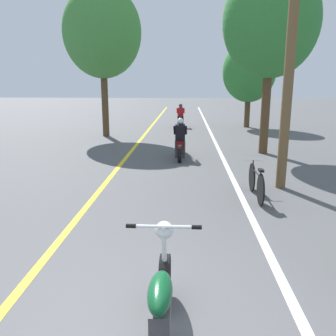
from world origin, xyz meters
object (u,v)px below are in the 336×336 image
at_px(roadside_tree_right_near, 271,22).
at_px(roadside_tree_right_far, 249,71).
at_px(motorcycle_foreground, 161,307).
at_px(roadside_tree_left, 102,32).
at_px(motorcycle_rider_lead, 180,143).
at_px(utility_pole, 290,57).
at_px(motorcycle_rider_far, 180,118).
at_px(bicycle_parked, 256,182).

xyz_separation_m(roadside_tree_right_near, roadside_tree_right_far, (0.70, 8.10, -1.42)).
distance_m(roadside_tree_right_near, motorcycle_foreground, 11.55).
xyz_separation_m(roadside_tree_right_near, roadside_tree_left, (-6.88, 4.06, 0.23)).
bearing_deg(motorcycle_rider_lead, utility_pole, -53.53).
bearing_deg(motorcycle_rider_far, roadside_tree_left, -133.51).
relative_size(roadside_tree_right_far, bicycle_parked, 2.88).
bearing_deg(utility_pole, motorcycle_rider_far, 102.43).
height_order(motorcycle_rider_far, bicycle_parked, motorcycle_rider_far).
xyz_separation_m(roadside_tree_right_near, motorcycle_rider_far, (-3.24, 7.88, -4.11)).
xyz_separation_m(motorcycle_rider_lead, bicycle_parked, (1.82, -4.40, -0.15)).
bearing_deg(roadside_tree_right_near, motorcycle_foreground, -106.98).
xyz_separation_m(roadside_tree_left, bicycle_parked, (5.59, -9.49, -4.50)).
bearing_deg(motorcycle_rider_far, bicycle_parked, -81.65).
bearing_deg(motorcycle_rider_lead, motorcycle_foreground, -90.19).
bearing_deg(roadside_tree_left, utility_pole, -53.52).
relative_size(roadside_tree_right_near, motorcycle_foreground, 3.08).
relative_size(motorcycle_rider_lead, bicycle_parked, 1.17).
distance_m(roadside_tree_left, motorcycle_rider_far, 6.83).
bearing_deg(motorcycle_rider_far, motorcycle_rider_lead, -89.14).
distance_m(utility_pole, roadside_tree_right_far, 12.72).
bearing_deg(roadside_tree_right_far, roadside_tree_left, -151.94).
relative_size(motorcycle_foreground, bicycle_parked, 1.23).
distance_m(motorcycle_foreground, bicycle_parked, 5.20).
height_order(roadside_tree_right_far, bicycle_parked, roadside_tree_right_far).
height_order(roadside_tree_right_far, motorcycle_foreground, roadside_tree_right_far).
bearing_deg(bicycle_parked, motorcycle_rider_lead, 112.50).
height_order(roadside_tree_left, motorcycle_rider_lead, roadside_tree_left).
bearing_deg(bicycle_parked, roadside_tree_left, 120.49).
distance_m(roadside_tree_right_near, motorcycle_rider_lead, 5.26).
distance_m(roadside_tree_right_near, roadside_tree_left, 7.99).
relative_size(roadside_tree_left, bicycle_parked, 4.04).
height_order(motorcycle_foreground, motorcycle_rider_lead, motorcycle_rider_lead).
height_order(utility_pole, motorcycle_rider_lead, utility_pole).
height_order(roadside_tree_right_near, roadside_tree_right_far, roadside_tree_right_near).
relative_size(roadside_tree_left, motorcycle_rider_lead, 3.46).
relative_size(motorcycle_rider_lead, motorcycle_rider_far, 0.96).
distance_m(roadside_tree_left, motorcycle_foreground, 15.47).
height_order(roadside_tree_right_near, roadside_tree_left, roadside_tree_left).
distance_m(roadside_tree_right_far, roadside_tree_left, 8.75).
relative_size(utility_pole, motorcycle_rider_far, 2.92).
xyz_separation_m(utility_pole, roadside_tree_right_far, (1.21, 12.66, 0.05)).
bearing_deg(roadside_tree_left, roadside_tree_right_far, 28.06).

